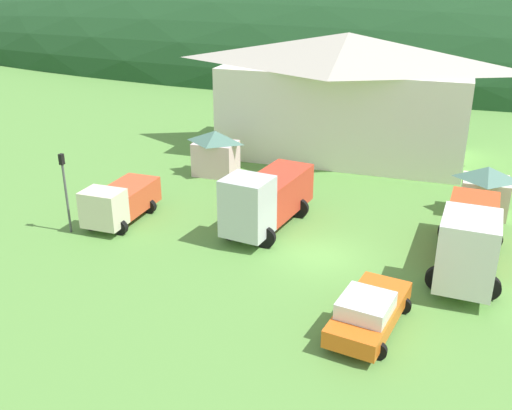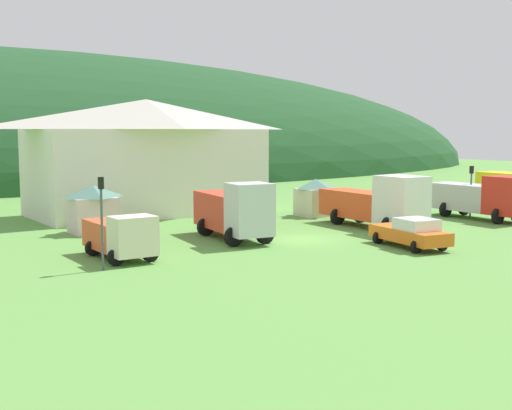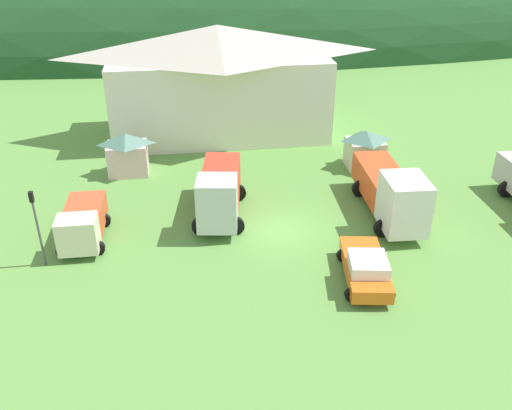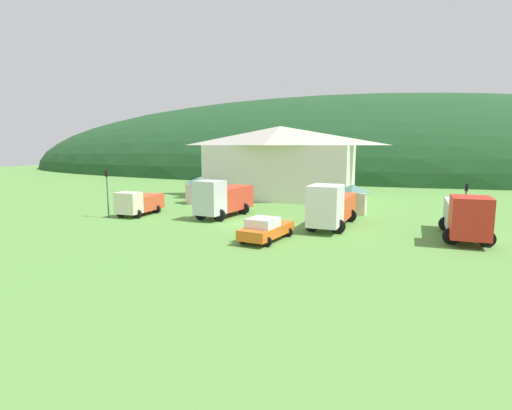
{
  "view_description": "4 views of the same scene",
  "coord_description": "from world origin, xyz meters",
  "px_view_note": "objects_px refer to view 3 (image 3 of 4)",
  "views": [
    {
      "loc": [
        5.06,
        -24.62,
        12.97
      ],
      "look_at": [
        -3.53,
        0.19,
        2.13
      ],
      "focal_mm": 40.58,
      "sensor_mm": 36.0,
      "label": 1
    },
    {
      "loc": [
        -24.33,
        -30.4,
        6.37
      ],
      "look_at": [
        -1.36,
        3.28,
        1.81
      ],
      "focal_mm": 46.63,
      "sensor_mm": 36.0,
      "label": 2
    },
    {
      "loc": [
        -5.63,
        -26.96,
        16.46
      ],
      "look_at": [
        -1.87,
        -0.7,
        2.19
      ],
      "focal_mm": 38.4,
      "sensor_mm": 36.0,
      "label": 3
    },
    {
      "loc": [
        11.62,
        -31.98,
        6.58
      ],
      "look_at": [
        0.85,
        -1.45,
        1.83
      ],
      "focal_mm": 29.03,
      "sensor_mm": 36.0,
      "label": 4
    }
  ],
  "objects_px": {
    "traffic_light_west": "(37,221)",
    "play_shed_cream": "(365,148)",
    "depot_building": "(219,79)",
    "traffic_cone_near_pickup": "(212,198)",
    "service_pickup_orange": "(366,267)",
    "play_shed_pink": "(127,153)",
    "tow_truck_silver": "(220,191)",
    "heavy_rig_white": "(391,192)",
    "light_truck_cream": "(82,223)"
  },
  "relations": [
    {
      "from": "service_pickup_orange",
      "to": "traffic_cone_near_pickup",
      "type": "height_order",
      "value": "service_pickup_orange"
    },
    {
      "from": "depot_building",
      "to": "tow_truck_silver",
      "type": "height_order",
      "value": "depot_building"
    },
    {
      "from": "light_truck_cream",
      "to": "tow_truck_silver",
      "type": "height_order",
      "value": "tow_truck_silver"
    },
    {
      "from": "service_pickup_orange",
      "to": "traffic_cone_near_pickup",
      "type": "bearing_deg",
      "value": -136.34
    },
    {
      "from": "depot_building",
      "to": "traffic_cone_near_pickup",
      "type": "relative_size",
      "value": 37.14
    },
    {
      "from": "play_shed_cream",
      "to": "traffic_cone_near_pickup",
      "type": "xyz_separation_m",
      "value": [
        -11.27,
        -3.43,
        -1.44
      ]
    },
    {
      "from": "light_truck_cream",
      "to": "traffic_light_west",
      "type": "distance_m",
      "value": 3.08
    },
    {
      "from": "tow_truck_silver",
      "to": "heavy_rig_white",
      "type": "xyz_separation_m",
      "value": [
        10.11,
        -1.55,
        0.0
      ]
    },
    {
      "from": "depot_building",
      "to": "traffic_light_west",
      "type": "height_order",
      "value": "depot_building"
    },
    {
      "from": "play_shed_cream",
      "to": "traffic_light_west",
      "type": "bearing_deg",
      "value": -154.71
    },
    {
      "from": "play_shed_pink",
      "to": "light_truck_cream",
      "type": "distance_m",
      "value": 9.13
    },
    {
      "from": "play_shed_cream",
      "to": "traffic_cone_near_pickup",
      "type": "relative_size",
      "value": 5.65
    },
    {
      "from": "heavy_rig_white",
      "to": "service_pickup_orange",
      "type": "relative_size",
      "value": 1.66
    },
    {
      "from": "service_pickup_orange",
      "to": "traffic_cone_near_pickup",
      "type": "distance_m",
      "value": 12.28
    },
    {
      "from": "play_shed_pink",
      "to": "play_shed_cream",
      "type": "bearing_deg",
      "value": -4.33
    },
    {
      "from": "play_shed_cream",
      "to": "play_shed_pink",
      "type": "relative_size",
      "value": 0.93
    },
    {
      "from": "play_shed_pink",
      "to": "tow_truck_silver",
      "type": "distance_m",
      "value": 9.29
    },
    {
      "from": "tow_truck_silver",
      "to": "heavy_rig_white",
      "type": "bearing_deg",
      "value": 89.72
    },
    {
      "from": "depot_building",
      "to": "play_shed_cream",
      "type": "bearing_deg",
      "value": -41.35
    },
    {
      "from": "light_truck_cream",
      "to": "heavy_rig_white",
      "type": "distance_m",
      "value": 17.93
    },
    {
      "from": "depot_building",
      "to": "service_pickup_orange",
      "type": "bearing_deg",
      "value": -76.28
    },
    {
      "from": "traffic_light_west",
      "to": "play_shed_cream",
      "type": "bearing_deg",
      "value": 25.29
    },
    {
      "from": "play_shed_cream",
      "to": "heavy_rig_white",
      "type": "bearing_deg",
      "value": -96.43
    },
    {
      "from": "play_shed_cream",
      "to": "depot_building",
      "type": "bearing_deg",
      "value": 138.65
    },
    {
      "from": "play_shed_cream",
      "to": "traffic_light_west",
      "type": "height_order",
      "value": "traffic_light_west"
    },
    {
      "from": "light_truck_cream",
      "to": "traffic_cone_near_pickup",
      "type": "height_order",
      "value": "light_truck_cream"
    },
    {
      "from": "traffic_cone_near_pickup",
      "to": "light_truck_cream",
      "type": "bearing_deg",
      "value": -150.66
    },
    {
      "from": "play_shed_cream",
      "to": "tow_truck_silver",
      "type": "xyz_separation_m",
      "value": [
        -10.95,
        -5.91,
        0.31
      ]
    },
    {
      "from": "play_shed_cream",
      "to": "play_shed_pink",
      "type": "xyz_separation_m",
      "value": [
        -16.84,
        1.27,
        0.11
      ]
    },
    {
      "from": "light_truck_cream",
      "to": "service_pickup_orange",
      "type": "height_order",
      "value": "light_truck_cream"
    },
    {
      "from": "play_shed_cream",
      "to": "tow_truck_silver",
      "type": "distance_m",
      "value": 12.45
    },
    {
      "from": "play_shed_pink",
      "to": "heavy_rig_white",
      "type": "xyz_separation_m",
      "value": [
        16.0,
        -8.73,
        0.2
      ]
    },
    {
      "from": "tow_truck_silver",
      "to": "traffic_cone_near_pickup",
      "type": "xyz_separation_m",
      "value": [
        -0.32,
        2.48,
        -1.76
      ]
    },
    {
      "from": "light_truck_cream",
      "to": "tow_truck_silver",
      "type": "xyz_separation_m",
      "value": [
        7.81,
        1.73,
        0.57
      ]
    },
    {
      "from": "light_truck_cream",
      "to": "tow_truck_silver",
      "type": "relative_size",
      "value": 0.7
    },
    {
      "from": "play_shed_cream",
      "to": "heavy_rig_white",
      "type": "relative_size",
      "value": 0.33
    },
    {
      "from": "traffic_cone_near_pickup",
      "to": "heavy_rig_white",
      "type": "bearing_deg",
      "value": -21.1
    },
    {
      "from": "heavy_rig_white",
      "to": "play_shed_pink",
      "type": "bearing_deg",
      "value": -115.52
    },
    {
      "from": "traffic_cone_near_pickup",
      "to": "depot_building",
      "type": "bearing_deg",
      "value": 82.64
    },
    {
      "from": "play_shed_pink",
      "to": "light_truck_cream",
      "type": "bearing_deg",
      "value": -102.17
    },
    {
      "from": "tow_truck_silver",
      "to": "traffic_cone_near_pickup",
      "type": "relative_size",
      "value": 14.5
    },
    {
      "from": "play_shed_cream",
      "to": "service_pickup_orange",
      "type": "bearing_deg",
      "value": -107.75
    },
    {
      "from": "service_pickup_orange",
      "to": "play_shed_pink",
      "type": "bearing_deg",
      "value": -130.65
    },
    {
      "from": "service_pickup_orange",
      "to": "play_shed_cream",
      "type": "bearing_deg",
      "value": 171.41
    },
    {
      "from": "depot_building",
      "to": "tow_truck_silver",
      "type": "bearing_deg",
      "value": -94.86
    },
    {
      "from": "play_shed_pink",
      "to": "traffic_cone_near_pickup",
      "type": "height_order",
      "value": "play_shed_pink"
    },
    {
      "from": "tow_truck_silver",
      "to": "service_pickup_orange",
      "type": "height_order",
      "value": "tow_truck_silver"
    },
    {
      "from": "service_pickup_orange",
      "to": "traffic_light_west",
      "type": "xyz_separation_m",
      "value": [
        -16.21,
        3.83,
        1.8
      ]
    },
    {
      "from": "play_shed_pink",
      "to": "service_pickup_orange",
      "type": "bearing_deg",
      "value": -49.81
    },
    {
      "from": "tow_truck_silver",
      "to": "traffic_light_west",
      "type": "height_order",
      "value": "traffic_light_west"
    }
  ]
}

